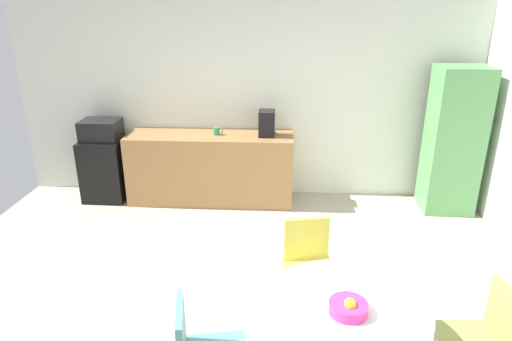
# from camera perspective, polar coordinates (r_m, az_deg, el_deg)

# --- Properties ---
(ground_plane) EXTENTS (6.00, 6.00, 0.00)m
(ground_plane) POSITION_cam_1_polar(r_m,az_deg,el_deg) (3.81, -4.74, -20.64)
(ground_plane) COLOR #B2A893
(wall_back) EXTENTS (6.00, 0.10, 2.60)m
(wall_back) POSITION_cam_1_polar(r_m,az_deg,el_deg) (5.96, -1.18, 9.12)
(wall_back) COLOR silver
(wall_back) RESTS_ON ground_plane
(counter_block) EXTENTS (2.11, 0.60, 0.90)m
(counter_block) POSITION_cam_1_polar(r_m,az_deg,el_deg) (5.91, -5.70, 0.34)
(counter_block) COLOR #9E7042
(counter_block) RESTS_ON ground_plane
(mini_fridge) EXTENTS (0.54, 0.54, 0.81)m
(mini_fridge) POSITION_cam_1_polar(r_m,az_deg,el_deg) (6.30, -18.43, 0.20)
(mini_fridge) COLOR black
(mini_fridge) RESTS_ON ground_plane
(microwave) EXTENTS (0.48, 0.38, 0.26)m
(microwave) POSITION_cam_1_polar(r_m,az_deg,el_deg) (6.14, -19.00, 4.86)
(microwave) COLOR black
(microwave) RESTS_ON mini_fridge
(locker_cabinet) EXTENTS (0.60, 0.50, 1.80)m
(locker_cabinet) POSITION_cam_1_polar(r_m,az_deg,el_deg) (5.98, 23.68, 3.40)
(locker_cabinet) COLOR #599959
(locker_cabinet) RESTS_ON ground_plane
(round_table) EXTENTS (1.03, 1.03, 0.75)m
(round_table) POSITION_cam_1_polar(r_m,az_deg,el_deg) (3.06, 11.22, -18.52)
(round_table) COLOR silver
(round_table) RESTS_ON ground_plane
(chair_yellow) EXTENTS (0.49, 0.49, 0.83)m
(chair_yellow) POSITION_cam_1_polar(r_m,az_deg,el_deg) (3.83, 6.64, -10.76)
(chair_yellow) COLOR silver
(chair_yellow) RESTS_ON ground_plane
(chair_olive) EXTENTS (0.45, 0.45, 0.83)m
(chair_olive) POSITION_cam_1_polar(r_m,az_deg,el_deg) (3.42, 27.29, -17.61)
(chair_olive) COLOR silver
(chair_olive) RESTS_ON ground_plane
(fruit_bowl) EXTENTS (0.24, 0.24, 0.11)m
(fruit_bowl) POSITION_cam_1_polar(r_m,az_deg,el_deg) (2.87, 11.60, -16.56)
(fruit_bowl) COLOR #D8338C
(fruit_bowl) RESTS_ON round_table
(mug_white) EXTENTS (0.13, 0.08, 0.09)m
(mug_white) POSITION_cam_1_polar(r_m,az_deg,el_deg) (5.64, 1.72, 4.75)
(mug_white) COLOR #338C59
(mug_white) RESTS_ON counter_block
(mug_green) EXTENTS (0.13, 0.08, 0.09)m
(mug_green) POSITION_cam_1_polar(r_m,az_deg,el_deg) (5.75, -5.01, 4.99)
(mug_green) COLOR #338C59
(mug_green) RESTS_ON counter_block
(coffee_maker) EXTENTS (0.20, 0.24, 0.32)m
(coffee_maker) POSITION_cam_1_polar(r_m,az_deg,el_deg) (5.66, 1.38, 5.98)
(coffee_maker) COLOR black
(coffee_maker) RESTS_ON counter_block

